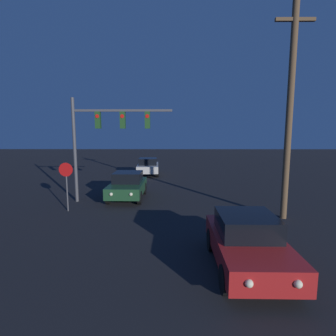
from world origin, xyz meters
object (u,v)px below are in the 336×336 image
car_near (247,242)px  utility_pole (290,109)px  traffic_signal_mast (104,131)px  stop_sign (66,178)px  car_mid (128,185)px  car_far (148,166)px

car_near → utility_pole: utility_pole is taller
traffic_signal_mast → stop_sign: (-1.45, -1.84, -2.28)m
car_mid → utility_pole: 9.30m
stop_sign → car_far: bearing=74.6°
car_far → traffic_signal_mast: 9.87m
car_mid → traffic_signal_mast: bearing=31.2°
car_far → stop_sign: size_ratio=1.65×
traffic_signal_mast → stop_sign: bearing=-128.2°
traffic_signal_mast → car_near: bearing=-51.4°
car_near → car_mid: size_ratio=1.00×
car_near → stop_sign: 9.08m
car_near → stop_sign: size_ratio=1.63×
car_near → utility_pole: size_ratio=0.42×
car_near → car_far: 16.98m
car_far → traffic_signal_mast: traffic_signal_mast is taller
car_far → stop_sign: bearing=-108.1°
car_near → car_mid: same height
car_near → traffic_signal_mast: traffic_signal_mast is taller
car_near → utility_pole: (2.94, 4.42, 4.06)m
car_far → utility_pole: 14.56m
car_near → car_mid: (-4.67, 7.90, 0.00)m
car_mid → stop_sign: size_ratio=1.64×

